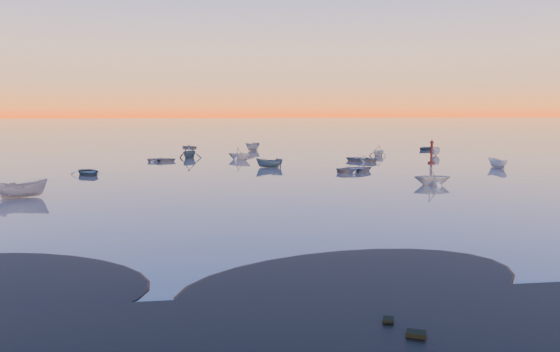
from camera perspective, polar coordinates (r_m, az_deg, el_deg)
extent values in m
plane|color=#665B55|center=(124.16, -5.89, 3.61)|extent=(600.00, 600.00, 0.00)
imported|color=#314B5E|center=(65.08, -19.40, 0.10)|extent=(4.81, 3.48, 1.11)
imported|color=slate|center=(50.80, -25.43, -2.06)|extent=(2.73, 4.57, 1.48)
cylinder|color=#47130F|center=(77.31, 15.52, 1.33)|extent=(0.95, 0.95, 0.32)
cylinder|color=#47130F|center=(77.20, 15.56, 2.31)|extent=(0.34, 0.34, 2.76)
cone|color=#47130F|center=(77.08, 15.60, 3.52)|extent=(0.64, 0.64, 0.53)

